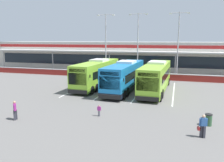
% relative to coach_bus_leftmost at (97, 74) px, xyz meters
% --- Properties ---
extents(ground_plane, '(200.00, 200.00, 0.00)m').
position_rel_coach_bus_leftmost_xyz_m(ground_plane, '(4.24, -6.77, -1.79)').
color(ground_plane, '#605E5B').
extents(terminal_building, '(70.00, 13.00, 6.00)m').
position_rel_coach_bus_leftmost_xyz_m(terminal_building, '(4.24, 20.13, 1.23)').
color(terminal_building, beige).
rests_on(terminal_building, ground).
extents(red_barrier_wall, '(60.00, 0.40, 1.10)m').
position_rel_coach_bus_leftmost_xyz_m(red_barrier_wall, '(4.24, 7.73, -1.23)').
color(red_barrier_wall, maroon).
rests_on(red_barrier_wall, ground).
extents(coach_bus_leftmost, '(3.35, 12.25, 3.78)m').
position_rel_coach_bus_leftmost_xyz_m(coach_bus_leftmost, '(0.00, 0.00, 0.00)').
color(coach_bus_leftmost, '#8CC633').
rests_on(coach_bus_leftmost, ground).
extents(coach_bus_left_centre, '(3.35, 12.25, 3.78)m').
position_rel_coach_bus_leftmost_xyz_m(coach_bus_left_centre, '(4.29, -1.28, 0.00)').
color(coach_bus_left_centre, '#1972B7').
rests_on(coach_bus_left_centre, ground).
extents(coach_bus_centre, '(3.35, 12.25, 3.78)m').
position_rel_coach_bus_leftmost_xyz_m(coach_bus_centre, '(8.25, -0.94, 0.00)').
color(coach_bus_centre, '#8CC633').
rests_on(coach_bus_centre, ground).
extents(bay_stripe_far_west, '(0.14, 13.00, 0.01)m').
position_rel_coach_bus_leftmost_xyz_m(bay_stripe_far_west, '(-2.06, -0.77, -1.78)').
color(bay_stripe_far_west, silver).
rests_on(bay_stripe_far_west, ground).
extents(bay_stripe_west, '(0.14, 13.00, 0.01)m').
position_rel_coach_bus_leftmost_xyz_m(bay_stripe_west, '(2.14, -0.77, -1.78)').
color(bay_stripe_west, silver).
rests_on(bay_stripe_west, ground).
extents(bay_stripe_mid_west, '(0.14, 13.00, 0.01)m').
position_rel_coach_bus_leftmost_xyz_m(bay_stripe_mid_west, '(6.34, -0.77, -1.78)').
color(bay_stripe_mid_west, silver).
rests_on(bay_stripe_mid_west, ground).
extents(bay_stripe_centre, '(0.14, 13.00, 0.01)m').
position_rel_coach_bus_leftmost_xyz_m(bay_stripe_centre, '(10.54, -0.77, -1.78)').
color(bay_stripe_centre, silver).
rests_on(bay_stripe_centre, ground).
extents(pedestrian_with_handbag, '(0.65, 0.35, 1.62)m').
position_rel_coach_bus_leftmost_xyz_m(pedestrian_with_handbag, '(12.70, -14.18, -0.93)').
color(pedestrian_with_handbag, '#33333D').
rests_on(pedestrian_with_handbag, ground).
extents(pedestrian_in_dark_coat, '(0.43, 0.46, 1.62)m').
position_rel_coach_bus_leftmost_xyz_m(pedestrian_in_dark_coat, '(-1.90, -14.79, -0.91)').
color(pedestrian_in_dark_coat, '#33333D').
rests_on(pedestrian_in_dark_coat, ground).
extents(pedestrian_child, '(0.33, 0.18, 1.00)m').
position_rel_coach_bus_leftmost_xyz_m(pedestrian_child, '(4.48, -11.99, -1.24)').
color(pedestrian_child, slate).
rests_on(pedestrian_child, ground).
extents(lamp_post_west, '(3.24, 0.28, 11.00)m').
position_rel_coach_bus_leftmost_xyz_m(lamp_post_west, '(-1.78, 9.74, 4.50)').
color(lamp_post_west, '#9E9EA3').
rests_on(lamp_post_west, ground).
extents(lamp_post_centre, '(3.24, 0.28, 11.00)m').
position_rel_coach_bus_leftmost_xyz_m(lamp_post_centre, '(4.02, 9.89, 4.50)').
color(lamp_post_centre, '#9E9EA3').
rests_on(lamp_post_centre, ground).
extents(lamp_post_east, '(3.24, 0.28, 11.00)m').
position_rel_coach_bus_leftmost_xyz_m(lamp_post_east, '(10.76, 10.14, 4.50)').
color(lamp_post_east, '#9E9EA3').
rests_on(lamp_post_east, ground).
extents(litter_bin, '(0.54, 0.54, 0.93)m').
position_rel_coach_bus_leftmost_xyz_m(litter_bin, '(13.36, -11.71, -1.32)').
color(litter_bin, '#2D5133').
rests_on(litter_bin, ground).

